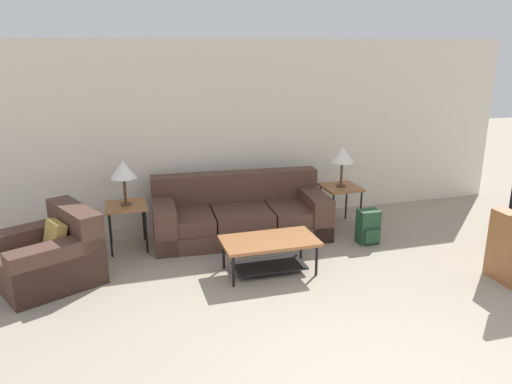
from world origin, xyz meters
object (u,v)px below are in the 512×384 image
at_px(table_lamp_right, 342,155).
at_px(backpack, 368,227).
at_px(armchair, 50,257).
at_px(side_table_right, 341,190).
at_px(couch, 240,215).
at_px(coffee_table, 269,248).
at_px(table_lamp_left, 123,170).
at_px(side_table_left, 126,209).

bearing_deg(table_lamp_right, backpack, -84.40).
bearing_deg(armchair, side_table_right, 10.37).
distance_m(couch, coffee_table, 1.20).
xyz_separation_m(armchair, side_table_right, (3.83, 0.70, 0.24)).
distance_m(coffee_table, table_lamp_left, 2.06).
bearing_deg(table_lamp_left, side_table_left, -63.43).
distance_m(armchair, table_lamp_left, 1.34).
height_order(side_table_right, backpack, side_table_right).
relative_size(couch, side_table_left, 4.04).
distance_m(coffee_table, backpack, 1.59).
xyz_separation_m(side_table_left, table_lamp_left, (-0.00, 0.00, 0.51)).
xyz_separation_m(side_table_right, backpack, (0.07, -0.71, -0.31)).
height_order(table_lamp_right, backpack, table_lamp_right).
bearing_deg(couch, table_lamp_left, -179.35).
xyz_separation_m(side_table_right, table_lamp_left, (-2.97, 0.00, 0.51)).
distance_m(side_table_right, table_lamp_left, 3.01).
height_order(coffee_table, side_table_left, side_table_left).
distance_m(couch, backpack, 1.72).
relative_size(table_lamp_right, backpack, 1.26).
xyz_separation_m(armchair, coffee_table, (2.38, -0.48, 0.01)).
relative_size(side_table_right, backpack, 1.30).
bearing_deg(backpack, side_table_right, 95.60).
height_order(couch, table_lamp_right, table_lamp_right).
bearing_deg(side_table_left, armchair, -140.87).
xyz_separation_m(coffee_table, side_table_left, (-1.52, 1.18, 0.23)).
xyz_separation_m(couch, coffee_table, (0.04, -1.19, 0.01)).
height_order(coffee_table, backpack, backpack).
height_order(armchair, backpack, armchair).
relative_size(side_table_right, table_lamp_left, 1.03).
distance_m(side_table_right, table_lamp_right, 0.51).
height_order(armchair, table_lamp_left, table_lamp_left).
xyz_separation_m(table_lamp_left, table_lamp_right, (2.97, 0.00, 0.00)).
xyz_separation_m(table_lamp_left, backpack, (3.04, -0.71, -0.82)).
bearing_deg(table_lamp_right, coffee_table, -140.83).
distance_m(table_lamp_left, backpack, 3.23).
height_order(couch, side_table_right, couch).
xyz_separation_m(side_table_left, backpack, (3.04, -0.71, -0.31)).
distance_m(armchair, side_table_left, 1.14).
height_order(side_table_right, table_lamp_left, table_lamp_left).
height_order(table_lamp_left, backpack, table_lamp_left).
distance_m(side_table_left, backpack, 3.14).
relative_size(side_table_left, backpack, 1.30).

